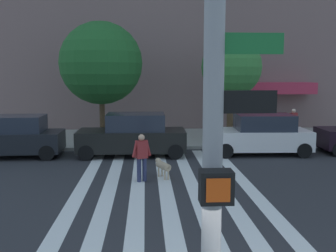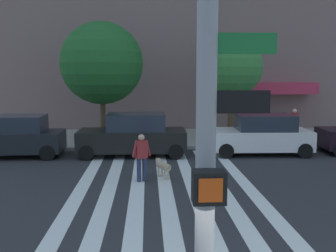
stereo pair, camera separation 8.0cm
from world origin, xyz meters
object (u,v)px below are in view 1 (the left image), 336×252
Objects in this scene: street_tree_middle at (231,68)px; street_tree_nearest at (101,63)px; parked_car_behind_first at (133,135)px; dog_on_leash at (163,166)px; pedestrian_bystander at (293,122)px; parked_car_near_curb at (9,137)px; pedestrian_dog_walker at (142,155)px; traffic_light_pole at (215,94)px; parked_car_third_in_line at (261,135)px.

street_tree_nearest is at bearing -177.06° from street_tree_middle.
parked_car_behind_first reaches higher than dog_on_leash.
dog_on_leash is (-3.95, -7.04, -3.53)m from street_tree_middle.
street_tree_middle is (6.78, 0.35, -0.20)m from street_tree_nearest.
parked_car_near_curb is at bearing -168.07° from pedestrian_bystander.
parked_car_near_curb is 2.88× the size of pedestrian_bystander.
pedestrian_dog_walker is at bearing -150.46° from dog_on_leash.
parked_car_near_curb is 7.65m from dog_on_leash.
parked_car_near_curb reaches higher than pedestrian_dog_walker.
street_tree_middle is at bearing 57.86° from pedestrian_dog_walker.
street_tree_nearest is at bearing 119.96° from parked_car_behind_first.
traffic_light_pole reaches higher than parked_car_near_curb.
traffic_light_pole is 18.47m from pedestrian_bystander.
traffic_light_pole is 1.07× the size of street_tree_middle.
street_tree_nearest is 10.60m from pedestrian_bystander.
parked_car_near_curb is at bearing 149.99° from dog_on_leash.
traffic_light_pole is at bearing -89.98° from dog_on_leash.
street_tree_middle is at bearing 16.98° from parked_car_near_curb.
street_tree_nearest is at bearing 159.01° from parked_car_third_in_line.
street_tree_middle is (-0.72, 3.23, 3.08)m from parked_car_third_in_line.
parked_car_behind_first is at bearing -0.01° from parked_car_near_curb.
parked_car_near_curb is 0.87× the size of street_tree_middle.
parked_car_near_curb reaches higher than pedestrian_bystander.
street_tree_nearest is at bearing 106.41° from pedestrian_dog_walker.
parked_car_third_in_line reaches higher than pedestrian_bystander.
parked_car_behind_first is 4.66m from street_tree_nearest.
pedestrian_bystander is (7.31, 16.78, -2.44)m from traffic_light_pole.
parked_car_near_curb is 7.24m from pedestrian_dog_walker.
traffic_light_pole is 1.23× the size of parked_car_near_curb.
parked_car_near_curb is at bearing 144.22° from pedestrian_dog_walker.
pedestrian_bystander reaches higher than pedestrian_dog_walker.
parked_car_third_in_line is (4.67, 13.84, -2.63)m from traffic_light_pole.
pedestrian_dog_walker is 0.97m from dog_on_leash.
street_tree_middle is at bearing 32.21° from parked_car_behind_first.
street_tree_middle reaches higher than pedestrian_bystander.
parked_car_near_curb is 5.44m from parked_car_behind_first.
parked_car_third_in_line is at bearing 39.23° from dog_on_leash.
parked_car_near_curb is 14.23m from pedestrian_bystander.
street_tree_nearest is (-7.50, 2.88, 3.28)m from parked_car_third_in_line.
pedestrian_bystander is (2.64, 2.95, 0.18)m from parked_car_third_in_line.
pedestrian_bystander is at bearing 42.76° from dog_on_leash.
street_tree_middle is at bearing 102.61° from parked_car_third_in_line.
dog_on_leash is (6.61, -3.82, -0.46)m from parked_car_near_curb.
parked_car_near_curb is 11.28m from parked_car_third_in_line.
parked_car_third_in_line is 0.73× the size of street_tree_nearest.
dog_on_leash is (0.74, 0.42, -0.48)m from pedestrian_dog_walker.
parked_car_near_curb is 0.77× the size of street_tree_nearest.
street_tree_middle reaches higher than parked_car_near_curb.
dog_on_leash is at bearing -67.09° from street_tree_nearest.
parked_car_behind_first reaches higher than parked_car_third_in_line.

